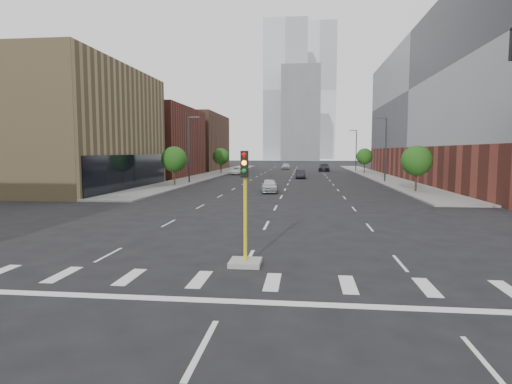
% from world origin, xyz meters
% --- Properties ---
extents(sidewalk_left_far, '(5.00, 92.00, 0.15)m').
position_xyz_m(sidewalk_left_far, '(-15.00, 74.00, 0.07)').
color(sidewalk_left_far, gray).
rests_on(sidewalk_left_far, ground).
extents(sidewalk_right_far, '(5.00, 92.00, 0.15)m').
position_xyz_m(sidewalk_right_far, '(15.00, 74.00, 0.07)').
color(sidewalk_right_far, gray).
rests_on(sidewalk_right_far, ground).
extents(building_left_mid, '(20.00, 24.00, 14.00)m').
position_xyz_m(building_left_mid, '(-27.50, 40.00, 7.00)').
color(building_left_mid, '#977F55').
rests_on(building_left_mid, ground).
extents(building_left_far_a, '(20.00, 22.00, 12.00)m').
position_xyz_m(building_left_far_a, '(-27.50, 66.00, 6.00)').
color(building_left_far_a, brown).
rests_on(building_left_far_a, ground).
extents(building_left_far_b, '(20.00, 24.00, 13.00)m').
position_xyz_m(building_left_far_b, '(-27.50, 92.00, 6.50)').
color(building_left_far_b, brown).
rests_on(building_left_far_b, ground).
extents(building_right_main, '(24.00, 70.00, 22.00)m').
position_xyz_m(building_right_main, '(29.50, 60.00, 11.00)').
color(building_right_main, brown).
rests_on(building_right_main, ground).
extents(tower_left, '(22.00, 22.00, 70.00)m').
position_xyz_m(tower_left, '(-8.00, 220.00, 35.00)').
color(tower_left, '#B2B7BC').
rests_on(tower_left, ground).
extents(tower_right, '(20.00, 20.00, 80.00)m').
position_xyz_m(tower_right, '(10.00, 260.00, 40.00)').
color(tower_right, '#B2B7BC').
rests_on(tower_right, ground).
extents(tower_mid, '(18.00, 18.00, 44.00)m').
position_xyz_m(tower_mid, '(0.00, 200.00, 22.00)').
color(tower_mid, slate).
rests_on(tower_mid, ground).
extents(median_traffic_signal, '(1.20, 1.20, 4.40)m').
position_xyz_m(median_traffic_signal, '(0.00, 8.97, 0.97)').
color(median_traffic_signal, '#999993').
rests_on(median_traffic_signal, ground).
extents(streetlight_right_a, '(1.60, 0.22, 9.07)m').
position_xyz_m(streetlight_right_a, '(13.41, 55.00, 5.01)').
color(streetlight_right_a, '#2D2D30').
rests_on(streetlight_right_a, ground).
extents(streetlight_right_b, '(1.60, 0.22, 9.07)m').
position_xyz_m(streetlight_right_b, '(13.41, 90.00, 5.01)').
color(streetlight_right_b, '#2D2D30').
rests_on(streetlight_right_b, ground).
extents(streetlight_left, '(1.60, 0.22, 9.07)m').
position_xyz_m(streetlight_left, '(-13.41, 50.00, 5.01)').
color(streetlight_left, '#2D2D30').
rests_on(streetlight_left, ground).
extents(tree_left_near, '(3.20, 3.20, 4.85)m').
position_xyz_m(tree_left_near, '(-14.00, 45.00, 3.39)').
color(tree_left_near, '#382619').
rests_on(tree_left_near, ground).
extents(tree_left_far, '(3.20, 3.20, 4.85)m').
position_xyz_m(tree_left_far, '(-14.00, 75.00, 3.39)').
color(tree_left_far, '#382619').
rests_on(tree_left_far, ground).
extents(tree_right_near, '(3.20, 3.20, 4.85)m').
position_xyz_m(tree_right_near, '(14.00, 40.00, 3.39)').
color(tree_right_near, '#382619').
rests_on(tree_right_near, ground).
extents(tree_right_far, '(3.20, 3.20, 4.85)m').
position_xyz_m(tree_right_far, '(14.00, 80.00, 3.39)').
color(tree_right_far, '#382619').
rests_on(tree_right_far, ground).
extents(car_near_left, '(2.07, 4.40, 1.45)m').
position_xyz_m(car_near_left, '(-1.50, 38.31, 0.73)').
color(car_near_left, silver).
rests_on(car_near_left, ground).
extents(car_mid_right, '(1.72, 4.36, 1.41)m').
position_xyz_m(car_mid_right, '(1.50, 62.85, 0.71)').
color(car_mid_right, '#232227').
rests_on(car_mid_right, ground).
extents(car_far_left, '(2.77, 5.28, 1.42)m').
position_xyz_m(car_far_left, '(-10.50, 73.38, 0.71)').
color(car_far_left, silver).
rests_on(car_far_left, ground).
extents(car_deep_right, '(2.72, 6.02, 1.71)m').
position_xyz_m(car_deep_right, '(6.47, 88.47, 0.85)').
color(car_deep_right, black).
rests_on(car_deep_right, ground).
extents(car_distant, '(1.90, 4.52, 1.53)m').
position_xyz_m(car_distant, '(-2.39, 97.36, 0.76)').
color(car_distant, silver).
rests_on(car_distant, ground).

